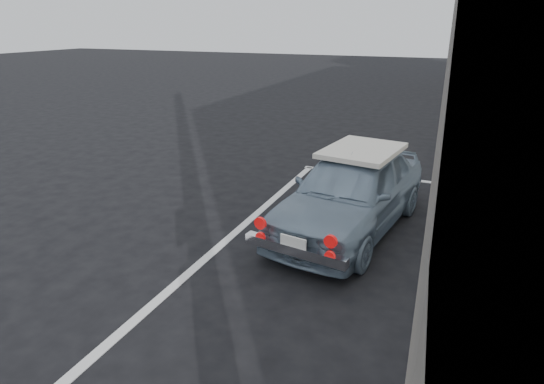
{
  "coord_description": "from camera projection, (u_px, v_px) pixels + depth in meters",
  "views": [
    {
      "loc": [
        1.89,
        -2.13,
        2.84
      ],
      "look_at": [
        -0.29,
        3.02,
        0.75
      ],
      "focal_mm": 30.0,
      "sensor_mm": 36.0,
      "label": 1
    }
  ],
  "objects": [
    {
      "name": "pline_front",
      "position": [
        377.0,
        176.0,
        8.94
      ],
      "size": [
        3.0,
        0.12,
        0.01
      ],
      "primitive_type": "cube",
      "color": "silver",
      "rests_on": "ground"
    },
    {
      "name": "cat",
      "position": [
        312.0,
        263.0,
        5.5
      ],
      "size": [
        0.27,
        0.4,
        0.23
      ],
      "rotation": [
        0.0,
        0.0,
        -0.33
      ],
      "color": "brown",
      "rests_on": "ground"
    },
    {
      "name": "retro_coupe",
      "position": [
        351.0,
        190.0,
        6.49
      ],
      "size": [
        1.88,
        3.59,
        1.16
      ],
      "rotation": [
        0.0,
        0.0,
        -0.15
      ],
      "color": "#778EA4",
      "rests_on": "ground"
    },
    {
      "name": "pline_side",
      "position": [
        232.0,
        236.0,
        6.43
      ],
      "size": [
        0.12,
        7.0,
        0.01
      ],
      "primitive_type": "cube",
      "color": "silver",
      "rests_on": "ground"
    }
  ]
}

